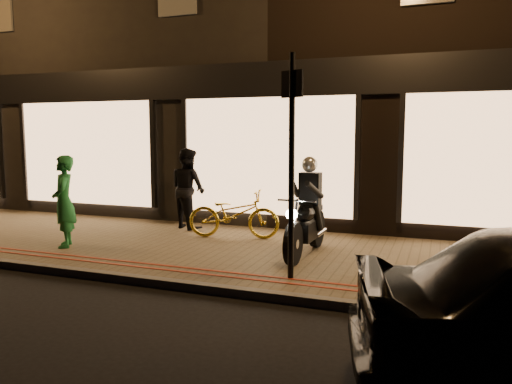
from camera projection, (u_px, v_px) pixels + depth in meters
ground at (168, 289)px, 6.68m from camera, size 90.00×90.00×0.00m
sidewalk at (228, 252)px, 8.53m from camera, size 50.00×4.00×0.12m
kerb_stone at (170, 284)px, 6.72m from camera, size 50.00×0.14×0.12m
red_kerb_lines at (188, 270)px, 7.18m from camera, size 50.00×0.26×0.01m
building_row at (324, 58)px, 14.53m from camera, size 48.00×10.11×8.50m
motorcycle at (307, 217)px, 8.04m from camera, size 0.60×1.94×1.59m
sign_post at (292, 155)px, 6.59m from camera, size 0.33×0.17×3.00m
bicycle_gold at (234, 214)px, 9.35m from camera, size 1.81×0.91×0.91m
person_green at (64, 201)px, 8.59m from camera, size 0.65×0.69×1.59m
person_dark at (188, 188)px, 10.27m from camera, size 1.01×0.93×1.66m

